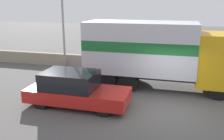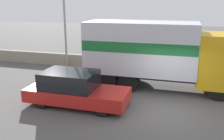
{
  "view_description": "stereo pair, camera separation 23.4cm",
  "coord_description": "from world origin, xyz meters",
  "views": [
    {
      "loc": [
        0.36,
        -9.97,
        4.5
      ],
      "look_at": [
        -2.7,
        1.31,
        1.27
      ],
      "focal_mm": 40.0,
      "sensor_mm": 36.0,
      "label": 1
    },
    {
      "loc": [
        0.58,
        -9.91,
        4.5
      ],
      "look_at": [
        -2.7,
        1.31,
        1.27
      ],
      "focal_mm": 40.0,
      "sensor_mm": 36.0,
      "label": 2
    }
  ],
  "objects": [
    {
      "name": "ground_plane",
      "position": [
        0.0,
        0.0,
        0.0
      ],
      "size": [
        80.0,
        80.0,
        0.0
      ],
      "primitive_type": "plane",
      "color": "#514F4C"
    },
    {
      "name": "car_hatchback",
      "position": [
        -3.94,
        -0.36,
        0.74
      ],
      "size": [
        4.53,
        1.82,
        1.53
      ],
      "color": "#B21E19",
      "rests_on": "ground_plane"
    },
    {
      "name": "stone_wall_backdrop",
      "position": [
        0.0,
        5.96,
        0.44
      ],
      "size": [
        60.0,
        0.35,
        0.87
      ],
      "color": "gray",
      "rests_on": "ground_plane"
    },
    {
      "name": "street_lamp",
      "position": [
        -7.23,
        5.51,
        3.69
      ],
      "size": [
        0.56,
        0.28,
        6.3
      ],
      "color": "gray",
      "rests_on": "ground_plane"
    },
    {
      "name": "box_truck",
      "position": [
        -0.75,
        2.97,
        2.0
      ],
      "size": [
        7.84,
        2.49,
        3.49
      ],
      "color": "gold",
      "rests_on": "ground_plane"
    }
  ]
}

